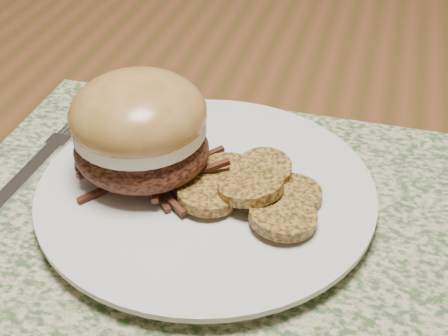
{
  "coord_description": "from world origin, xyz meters",
  "views": [
    {
      "loc": [
        0.03,
        -0.51,
        1.08
      ],
      "look_at": [
        -0.08,
        -0.12,
        0.79
      ],
      "focal_mm": 50.0,
      "sensor_mm": 36.0,
      "label": 1
    }
  ],
  "objects_px": {
    "pork_sandwich": "(140,129)",
    "fork": "(34,166)",
    "dining_table": "(330,204)",
    "dinner_plate": "(206,193)"
  },
  "relations": [
    {
      "from": "dining_table",
      "to": "dinner_plate",
      "type": "relative_size",
      "value": 5.77
    },
    {
      "from": "dining_table",
      "to": "dinner_plate",
      "type": "distance_m",
      "value": 0.18
    },
    {
      "from": "dining_table",
      "to": "pork_sandwich",
      "type": "bearing_deg",
      "value": -141.35
    },
    {
      "from": "fork",
      "to": "dining_table",
      "type": "bearing_deg",
      "value": 28.51
    },
    {
      "from": "dinner_plate",
      "to": "pork_sandwich",
      "type": "xyz_separation_m",
      "value": [
        -0.06,
        0.01,
        0.05
      ]
    },
    {
      "from": "dining_table",
      "to": "dinner_plate",
      "type": "xyz_separation_m",
      "value": [
        -0.09,
        -0.13,
        0.09
      ]
    },
    {
      "from": "dinner_plate",
      "to": "fork",
      "type": "distance_m",
      "value": 0.16
    },
    {
      "from": "dinner_plate",
      "to": "fork",
      "type": "bearing_deg",
      "value": 179.07
    },
    {
      "from": "dining_table",
      "to": "fork",
      "type": "distance_m",
      "value": 0.3
    },
    {
      "from": "pork_sandwich",
      "to": "fork",
      "type": "xyz_separation_m",
      "value": [
        -0.1,
        -0.0,
        -0.06
      ]
    }
  ]
}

